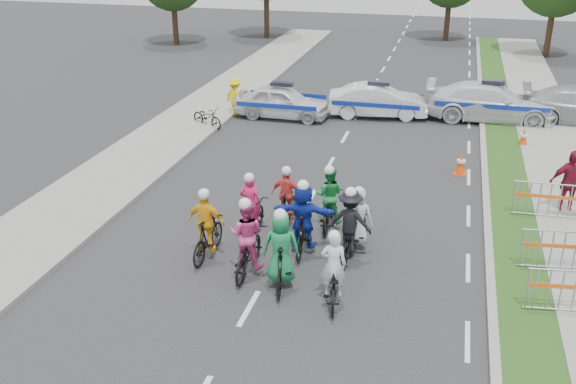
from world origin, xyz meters
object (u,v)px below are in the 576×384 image
(rider_0, at_px, (333,278))
(police_car_1, at_px, (378,101))
(rider_6, at_px, (251,215))
(barrier_0, at_px, (574,294))
(rider_1, at_px, (281,256))
(police_car_0, at_px, (282,102))
(police_car_2, at_px, (491,102))
(barrier_2, at_px, (549,202))
(rider_3, at_px, (207,231))
(rider_5, at_px, (303,222))
(rider_9, at_px, (287,202))
(marshal_hiviz, at_px, (235,97))
(cone_1, at_px, (523,138))
(rider_2, at_px, (247,245))
(cone_0, at_px, (461,164))
(rider_7, at_px, (358,224))
(spectator_2, at_px, (569,183))
(barrier_1, at_px, (563,252))
(rider_8, at_px, (329,204))
(rider_4, at_px, (350,230))
(parked_bike, at_px, (207,117))

(rider_0, relative_size, police_car_1, 0.45)
(rider_6, height_order, barrier_0, rider_6)
(rider_1, bearing_deg, police_car_0, -84.82)
(police_car_2, distance_m, barrier_2, 9.52)
(rider_1, height_order, rider_3, rider_1)
(rider_5, height_order, police_car_1, rider_5)
(rider_9, relative_size, marshal_hiviz, 1.09)
(rider_0, distance_m, cone_1, 12.70)
(rider_3, relative_size, police_car_2, 0.36)
(rider_2, xyz_separation_m, cone_0, (4.81, 7.74, -0.38))
(rider_7, relative_size, spectator_2, 0.90)
(rider_7, relative_size, marshal_hiviz, 1.08)
(rider_9, bearing_deg, barrier_1, 176.41)
(rider_3, xyz_separation_m, rider_7, (3.50, 1.42, -0.05))
(rider_0, xyz_separation_m, rider_1, (-1.26, 0.33, 0.17))
(cone_0, bearing_deg, rider_3, -129.38)
(rider_0, relative_size, police_car_0, 0.46)
(rider_5, distance_m, rider_8, 1.57)
(rider_0, distance_m, barrier_1, 5.61)
(rider_4, bearing_deg, rider_3, 15.80)
(rider_0, relative_size, marshal_hiviz, 1.14)
(rider_0, relative_size, police_car_2, 0.35)
(rider_8, xyz_separation_m, barrier_2, (5.81, 1.94, -0.12))
(rider_4, bearing_deg, police_car_1, -84.71)
(rider_7, xyz_separation_m, barrier_2, (4.87, 2.93, -0.12))
(rider_1, xyz_separation_m, police_car_0, (-3.45, 12.82, -0.09))
(police_car_0, bearing_deg, rider_6, -168.62)
(rider_2, xyz_separation_m, rider_5, (1.04, 1.32, 0.10))
(barrier_0, height_order, parked_bike, barrier_0)
(barrier_1, bearing_deg, rider_0, -152.91)
(rider_4, distance_m, rider_6, 2.74)
(police_car_2, distance_m, spectator_2, 9.06)
(rider_2, bearing_deg, rider_0, 160.47)
(rider_5, bearing_deg, cone_0, -124.17)
(cone_0, bearing_deg, police_car_1, 120.91)
(rider_3, xyz_separation_m, rider_9, (1.44, 2.25, -0.05))
(rider_7, bearing_deg, barrier_1, -174.44)
(police_car_0, distance_m, spectator_2, 12.45)
(rider_3, height_order, rider_5, rider_5)
(cone_1, bearing_deg, barrier_1, -88.69)
(barrier_1, distance_m, barrier_2, 2.95)
(barrier_1, bearing_deg, rider_9, 172.92)
(rider_4, distance_m, cone_1, 10.83)
(spectator_2, bearing_deg, rider_1, -154.06)
(police_car_0, height_order, police_car_2, police_car_2)
(barrier_0, bearing_deg, rider_3, 176.82)
(rider_9, distance_m, spectator_2, 7.92)
(police_car_0, height_order, parked_bike, police_car_0)
(police_car_1, relative_size, cone_0, 5.82)
(police_car_1, xyz_separation_m, barrier_2, (5.87, -8.78, -0.11))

